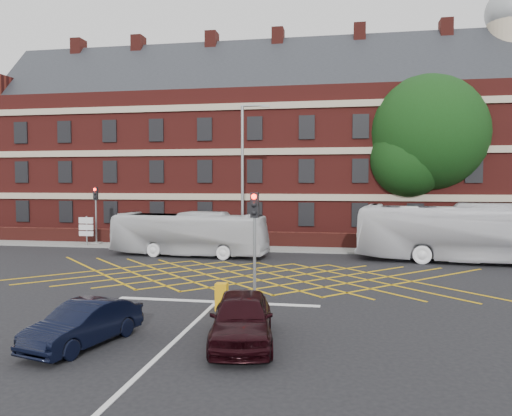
% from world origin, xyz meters
% --- Properties ---
extents(ground, '(120.00, 120.00, 0.00)m').
position_xyz_m(ground, '(0.00, 0.00, 0.00)').
color(ground, black).
rests_on(ground, ground).
extents(victorian_building, '(51.00, 12.17, 20.40)m').
position_xyz_m(victorian_building, '(0.25, 22.00, 7.84)').
color(victorian_building, '#591A16').
rests_on(victorian_building, ground).
extents(boundary_wall, '(56.00, 0.50, 1.10)m').
position_xyz_m(boundary_wall, '(0.00, 13.00, 0.55)').
color(boundary_wall, '#501A15').
rests_on(boundary_wall, ground).
extents(far_pavement, '(60.00, 3.00, 0.12)m').
position_xyz_m(far_pavement, '(0.00, 12.00, 0.06)').
color(far_pavement, slate).
rests_on(far_pavement, ground).
extents(box_junction_hatching, '(8.22, 8.22, 0.02)m').
position_xyz_m(box_junction_hatching, '(0.00, 2.00, 0.01)').
color(box_junction_hatching, '#CC990C').
rests_on(box_junction_hatching, ground).
extents(stop_line, '(8.00, 0.30, 0.02)m').
position_xyz_m(stop_line, '(0.00, -3.50, 0.01)').
color(stop_line, silver).
rests_on(stop_line, ground).
extents(centre_line, '(0.15, 14.00, 0.02)m').
position_xyz_m(centre_line, '(0.00, -10.00, 0.01)').
color(centre_line, silver).
rests_on(centre_line, ground).
extents(bus_left, '(10.14, 3.17, 2.78)m').
position_xyz_m(bus_left, '(-4.79, 7.98, 1.39)').
color(bus_left, silver).
rests_on(bus_left, ground).
extents(bus_right, '(12.56, 4.25, 3.43)m').
position_xyz_m(bus_right, '(11.74, 8.26, 1.71)').
color(bus_right, silver).
rests_on(bus_right, ground).
extents(car_navy, '(2.22, 4.00, 1.25)m').
position_xyz_m(car_navy, '(-2.44, -9.15, 0.62)').
color(car_navy, black).
rests_on(car_navy, ground).
extents(car_maroon, '(2.47, 4.60, 1.49)m').
position_xyz_m(car_maroon, '(1.97, -8.18, 0.74)').
color(car_maroon, black).
rests_on(car_maroon, ground).
extents(deciduous_tree, '(8.74, 8.74, 12.67)m').
position_xyz_m(deciduous_tree, '(10.94, 17.11, 7.70)').
color(deciduous_tree, black).
rests_on(deciduous_tree, ground).
extents(traffic_light_near, '(0.70, 0.70, 4.27)m').
position_xyz_m(traffic_light_near, '(1.52, -3.62, 1.76)').
color(traffic_light_near, slate).
rests_on(traffic_light_near, ground).
extents(traffic_light_far, '(0.70, 0.70, 4.27)m').
position_xyz_m(traffic_light_far, '(-13.20, 11.96, 1.76)').
color(traffic_light_far, slate).
rests_on(traffic_light_far, ground).
extents(street_lamp, '(2.25, 1.00, 9.61)m').
position_xyz_m(street_lamp, '(-1.60, 9.56, 3.36)').
color(street_lamp, slate).
rests_on(street_lamp, ground).
extents(direction_signs, '(1.10, 0.16, 2.20)m').
position_xyz_m(direction_signs, '(-13.46, 10.98, 1.38)').
color(direction_signs, gray).
rests_on(direction_signs, ground).
extents(utility_cabinet, '(0.43, 0.37, 0.99)m').
position_xyz_m(utility_cabinet, '(0.49, -4.68, 0.50)').
color(utility_cabinet, orange).
rests_on(utility_cabinet, ground).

